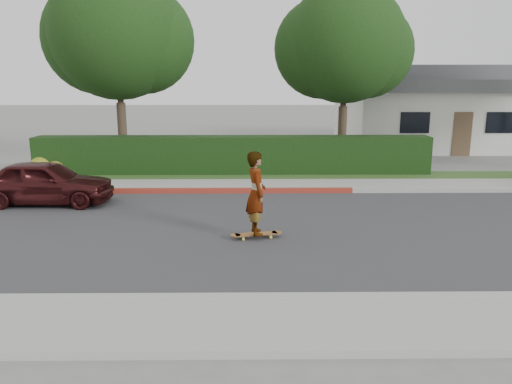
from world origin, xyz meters
TOP-DOWN VIEW (x-y plane):
  - ground at (0.00, 0.00)m, footprint 120.00×120.00m
  - road at (0.00, 0.00)m, footprint 60.00×8.00m
  - curb_near at (0.00, -4.10)m, footprint 60.00×0.20m
  - sidewalk_near at (0.00, -5.00)m, footprint 60.00×1.60m
  - curb_far at (0.00, 4.10)m, footprint 60.00×0.20m
  - curb_red_section at (-5.00, 4.10)m, footprint 12.00×0.21m
  - sidewalk_far at (0.00, 5.00)m, footprint 60.00×1.60m
  - planting_strip at (0.00, 6.60)m, footprint 60.00×1.60m
  - hedge at (-3.00, 7.20)m, footprint 15.00×1.00m
  - flowering_shrub at (-10.01, 6.74)m, footprint 1.40×1.00m
  - tree_left at (-7.51, 8.69)m, footprint 5.99×5.21m
  - tree_center at (1.49, 9.19)m, footprint 5.66×4.84m
  - house at (8.00, 16.00)m, footprint 10.60×8.60m
  - skateboard at (-2.19, -0.66)m, footprint 1.24×0.49m
  - skateboarder at (-2.19, -0.66)m, footprint 0.58×0.77m
  - car_maroon at (-8.37, 2.70)m, footprint 3.90×1.63m

SIDE VIEW (x-z plane):
  - ground at x=0.00m, z-range 0.00..0.00m
  - road at x=0.00m, z-range 0.00..0.01m
  - planting_strip at x=0.00m, z-range 0.00..0.10m
  - sidewalk_near at x=0.00m, z-range 0.00..0.12m
  - sidewalk_far at x=0.00m, z-range 0.00..0.12m
  - curb_near at x=0.00m, z-range 0.00..0.15m
  - curb_far at x=0.00m, z-range 0.00..0.15m
  - curb_red_section at x=-5.00m, z-range 0.00..0.15m
  - skateboard at x=-2.19m, z-range 0.05..0.16m
  - flowering_shrub at x=-10.01m, z-range -0.12..0.78m
  - car_maroon at x=-8.37m, z-range 0.00..1.32m
  - hedge at x=-3.00m, z-range 0.00..1.50m
  - skateboarder at x=-2.19m, z-range 0.12..2.05m
  - house at x=8.00m, z-range -0.05..4.25m
  - tree_center at x=1.49m, z-range 1.18..8.62m
  - tree_left at x=-7.51m, z-range 1.26..9.26m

